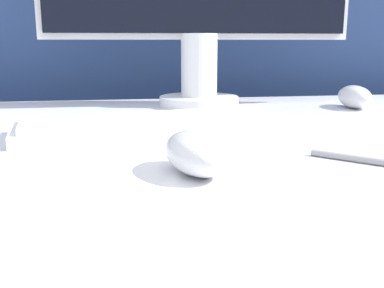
{
  "coord_description": "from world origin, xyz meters",
  "views": [
    {
      "loc": [
        -0.03,
        -0.57,
        0.89
      ],
      "look_at": [
        0.04,
        -0.11,
        0.78
      ],
      "focal_mm": 42.0,
      "sensor_mm": 36.0,
      "label": 1
    }
  ],
  "objects": [
    {
      "name": "computer_mouse_near",
      "position": [
        0.04,
        -0.14,
        0.78
      ],
      "size": [
        0.08,
        0.11,
        0.04
      ],
      "rotation": [
        0.0,
        0.0,
        0.23
      ],
      "color": "white",
      "rests_on": "desk"
    },
    {
      "name": "keyboard",
      "position": [
        0.01,
        0.07,
        0.77
      ],
      "size": [
        0.39,
        0.18,
        0.02
      ],
      "rotation": [
        0.0,
        0.0,
        0.15
      ],
      "color": "white",
      "rests_on": "desk"
    },
    {
      "name": "partition_panel",
      "position": [
        0.0,
        0.6,
        0.66
      ],
      "size": [
        5.0,
        0.03,
        1.32
      ],
      "color": "navy",
      "rests_on": "ground_plane"
    },
    {
      "name": "computer_mouse_far",
      "position": [
        0.42,
        0.26,
        0.78
      ],
      "size": [
        0.06,
        0.11,
        0.04
      ],
      "rotation": [
        0.0,
        0.0,
        -0.07
      ],
      "color": "silver",
      "rests_on": "desk"
    },
    {
      "name": "pen",
      "position": [
        0.24,
        -0.14,
        0.76
      ],
      "size": [
        0.11,
        0.1,
        0.01
      ],
      "rotation": [
        0.0,
        0.0,
        -0.76
      ],
      "color": "#99999E",
      "rests_on": "desk"
    }
  ]
}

